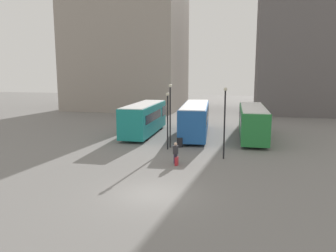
{
  "coord_description": "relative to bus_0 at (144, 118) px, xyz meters",
  "views": [
    {
      "loc": [
        4.82,
        -16.59,
        6.64
      ],
      "look_at": [
        -1.26,
        9.28,
        2.28
      ],
      "focal_mm": 35.0,
      "sensor_mm": 36.0,
      "label": 1
    }
  ],
  "objects": [
    {
      "name": "building_block_right",
      "position": [
        21.44,
        24.78,
        12.23
      ],
      "size": [
        18.52,
        13.87,
        28.06
      ],
      "color": "#5B5656",
      "rests_on": "ground_plane"
    },
    {
      "name": "building_block_left",
      "position": [
        -10.72,
        24.78,
        10.49
      ],
      "size": [
        19.78,
        16.32,
        24.58
      ],
      "color": "gray",
      "rests_on": "ground_plane"
    },
    {
      "name": "lamp_post_2",
      "position": [
        4.13,
        -5.6,
        1.52
      ],
      "size": [
        0.28,
        0.28,
        5.63
      ],
      "color": "black",
      "rests_on": "ground_plane"
    },
    {
      "name": "trash_bin",
      "position": [
        4.94,
        -5.27,
        -1.38
      ],
      "size": [
        0.52,
        0.52,
        0.85
      ],
      "color": "black",
      "rests_on": "ground_plane"
    },
    {
      "name": "traveler",
      "position": [
        5.68,
        -10.6,
        -0.86
      ],
      "size": [
        0.46,
        0.46,
        1.59
      ],
      "rotation": [
        0.0,
        0.0,
        1.42
      ],
      "color": "#382D4C",
      "rests_on": "ground_plane"
    },
    {
      "name": "lamp_post_0",
      "position": [
        4.09,
        -6.41,
        1.16
      ],
      "size": [
        0.28,
        0.28,
        4.95
      ],
      "color": "black",
      "rests_on": "ground_plane"
    },
    {
      "name": "suitcase",
      "position": [
        5.86,
        -11.09,
        -1.49
      ],
      "size": [
        0.22,
        0.39,
        0.89
      ],
      "rotation": [
        0.0,
        0.0,
        1.42
      ],
      "color": "#B7232D",
      "rests_on": "ground_plane"
    },
    {
      "name": "lamp_post_1",
      "position": [
        9.05,
        -8.47,
        1.46
      ],
      "size": [
        0.28,
        0.28,
        5.53
      ],
      "color": "black",
      "rests_on": "ground_plane"
    },
    {
      "name": "bus_1",
      "position": [
        5.42,
        0.79,
        0.01
      ],
      "size": [
        3.65,
        11.92,
        3.34
      ],
      "rotation": [
        0.0,
        0.0,
        1.66
      ],
      "color": "#1E56A3",
      "rests_on": "ground_plane"
    },
    {
      "name": "bus_2",
      "position": [
        11.34,
        0.46,
        -0.05
      ],
      "size": [
        2.86,
        11.16,
        3.23
      ],
      "rotation": [
        0.0,
        0.0,
        1.6
      ],
      "color": "#237A38",
      "rests_on": "ground_plane"
    },
    {
      "name": "bus_0",
      "position": [
        0.0,
        0.0,
        0.0
      ],
      "size": [
        2.95,
        10.34,
        3.33
      ],
      "rotation": [
        0.0,
        0.0,
        1.6
      ],
      "color": "#19847F",
      "rests_on": "ground_plane"
    },
    {
      "name": "ground_plane",
      "position": [
        5.67,
        -16.92,
        -1.8
      ],
      "size": [
        160.0,
        160.0,
        0.0
      ],
      "primitive_type": "plane",
      "color": "slate"
    }
  ]
}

